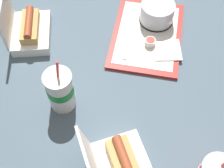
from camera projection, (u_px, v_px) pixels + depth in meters
name	position (u px, v px, depth m)	size (l,w,h in m)	color
ground_plane	(117.00, 85.00, 1.08)	(3.20, 3.20, 0.00)	#4C6070
food_tray	(147.00, 35.00, 1.20)	(0.41, 0.33, 0.01)	red
cake_container	(157.00, 13.00, 1.20)	(0.13, 0.13, 0.08)	black
ketchup_cup	(150.00, 42.00, 1.16)	(0.04, 0.04, 0.02)	white
napkin_stack	(167.00, 50.00, 1.15)	(0.10, 0.10, 0.00)	white
plastic_fork	(130.00, 48.00, 1.15)	(0.11, 0.01, 0.01)	white
clamshell_hotdog_right	(120.00, 163.00, 0.89)	(0.22, 0.23, 0.18)	white
clamshell_hotdog_center	(28.00, 29.00, 1.17)	(0.21, 0.16, 0.18)	white
soda_cup_back	(60.00, 90.00, 0.98)	(0.09, 0.09, 0.22)	white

